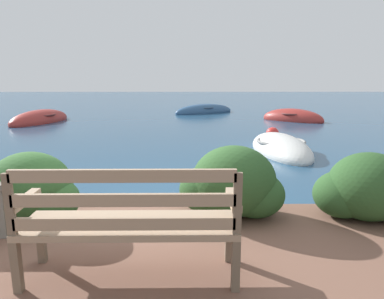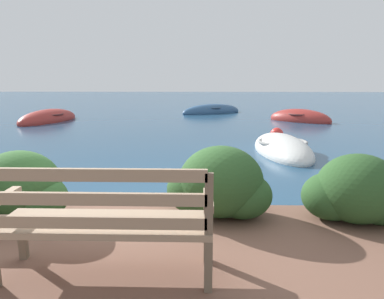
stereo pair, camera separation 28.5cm
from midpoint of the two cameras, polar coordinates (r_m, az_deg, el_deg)
name	(u,v)px [view 2 (the right image)]	position (r m, az deg, el deg)	size (l,w,h in m)	color
ground_plane	(131,220)	(4.43, -8.30, -11.61)	(80.00, 80.00, 0.00)	navy
park_bench	(104,219)	(2.69, -11.52, -11.35)	(1.66, 0.48, 0.93)	brown
hedge_clump_left	(19,189)	(4.19, -25.15, -6.00)	(1.12, 0.81, 0.76)	#2D5628
hedge_clump_centre	(219,186)	(3.88, 6.69, -6.04)	(1.18, 0.85, 0.80)	#284C23
hedge_clump_right	(356,193)	(4.17, 27.43, -6.42)	(1.10, 0.79, 0.75)	#284C23
rowboat_nearest	(282,150)	(8.46, 15.74, -0.11)	(1.36, 2.85, 0.75)	silver
rowboat_mid	(48,120)	(15.16, -22.31, 4.61)	(1.95, 3.42, 0.87)	#9E2D28
rowboat_far	(300,119)	(14.86, 18.06, 4.79)	(2.67, 2.43, 0.88)	#9E2D28
rowboat_outer	(212,112)	(17.47, 3.75, 6.30)	(3.34, 2.54, 0.80)	#2D517A
mooring_buoy	(277,134)	(10.81, 14.68, 2.50)	(0.43, 0.43, 0.39)	red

